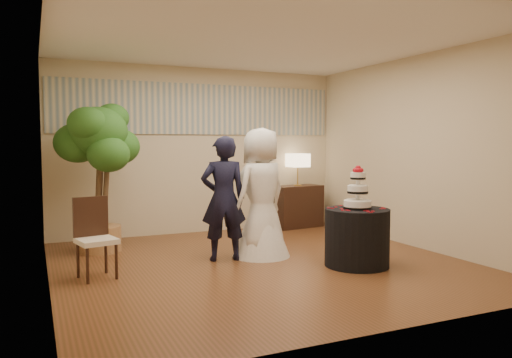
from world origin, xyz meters
name	(u,v)px	position (x,y,z in m)	size (l,w,h in m)	color
floor	(262,264)	(0.00, 0.00, 0.00)	(5.00, 5.00, 0.00)	brown
ceiling	(262,40)	(0.00, 0.00, 2.80)	(5.00, 5.00, 0.00)	white
wall_back	(200,151)	(0.00, 2.50, 1.40)	(5.00, 0.06, 2.80)	beige
wall_front	(393,160)	(0.00, -2.50, 1.40)	(5.00, 0.06, 2.80)	beige
wall_left	(45,156)	(-2.50, 0.00, 1.40)	(0.06, 5.00, 2.80)	beige
wall_right	(417,152)	(2.50, 0.00, 1.40)	(0.06, 5.00, 2.80)	beige
mural_border	(200,109)	(0.00, 2.48, 2.10)	(4.90, 0.02, 0.85)	#A5A799
groom	(224,199)	(-0.37, 0.38, 0.81)	(0.59, 0.39, 1.62)	black
bride	(261,192)	(0.17, 0.39, 0.87)	(0.85, 0.78, 1.73)	white
cake_table	(357,237)	(1.03, -0.59, 0.36)	(0.80, 0.80, 0.72)	black
wedding_cake	(358,187)	(1.03, -0.59, 0.99)	(0.35, 0.35, 0.54)	white
console	(298,206)	(1.75, 2.23, 0.38)	(0.91, 0.40, 0.76)	black
table_lamp	(298,170)	(1.75, 2.23, 1.05)	(0.34, 0.34, 0.58)	beige
ficus_tree	(99,176)	(-1.79, 1.56, 1.07)	(1.02, 1.02, 2.15)	#295C1D
side_chair	(97,238)	(-1.99, 0.13, 0.46)	(0.42, 0.44, 0.92)	black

